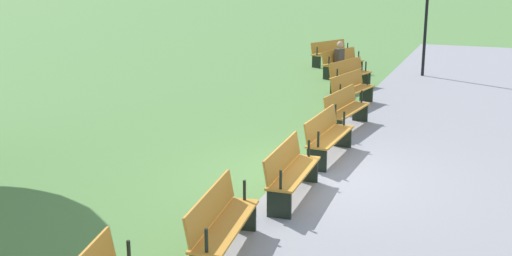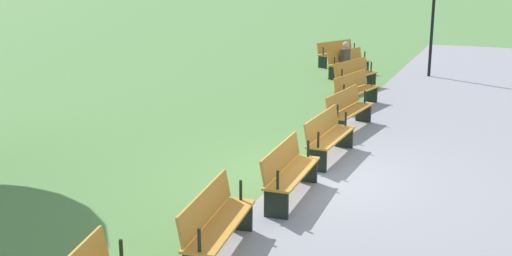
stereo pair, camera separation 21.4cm
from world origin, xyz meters
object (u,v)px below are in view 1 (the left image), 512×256
Objects in this scene: bench_0 at (331,52)px; bench_3 at (351,89)px; bench_1 at (342,62)px; bench_7 at (221,222)px; bench_2 at (349,74)px; person_seated at (342,59)px; bench_6 at (290,170)px; bench_4 at (345,109)px; bench_5 at (327,135)px.

bench_3 is (6.68, 2.27, 0.00)m from bench_0.
bench_1 and bench_7 have the same top height.
person_seated is (-1.96, -0.71, 0.16)m from bench_2.
bench_3 is (4.52, 1.33, 0.00)m from bench_1.
person_seated reaches higher than bench_2.
bench_6 is 1.56× the size of person_seated.
bench_2 and bench_4 have the same top height.
person_seated reaches higher than bench_5.
bench_7 is (4.71, -0.19, 0.00)m from bench_5.
bench_6 is (9.32, 1.15, 0.00)m from bench_2.
bench_4 and bench_7 have the same top height.
bench_6 is 0.99× the size of bench_7.
person_seated reaches higher than bench_7.
person_seated reaches higher than bench_3.
bench_0 is 2.36m from bench_1.
bench_1 is at bearing -158.84° from bench_4.
person_seated is at bearing 31.60° from bench_1.
bench_5 is 4.71m from bench_7.
bench_3 is 2.36m from bench_4.
bench_5 is at bearing 170.58° from bench_7.
bench_6 is (7.03, 0.58, 0.00)m from bench_3.
person_seated is (-8.92, -1.86, 0.16)m from bench_5.
bench_0 is 1.00× the size of bench_5.
person_seated is at bearing -172.99° from bench_6.
bench_5 is at bearing 177.64° from bench_6.
bench_1 and bench_6 have the same top height.
bench_3 is at bearing 38.03° from person_seated.
bench_0 is 2.63m from person_seated.
bench_4 is at bearing 21.18° from bench_3.
bench_4 is at bearing 28.24° from bench_2.
bench_5 is 1.56× the size of person_seated.
bench_0 and bench_1 have the same top height.
bench_1 is at bearing -151.78° from bench_3.
bench_2 is (4.39, 1.70, 0.00)m from bench_0.
bench_4 is (2.33, 0.38, 0.00)m from bench_3.
person_seated is (-11.28, -1.86, 0.16)m from bench_6.
bench_2 is at bearing -175.32° from bench_6.
bench_3 and bench_5 have the same top height.
person_seated is at bearing 48.06° from bench_0.
bench_1 is 2.36m from bench_2.
bench_1 is at bearing -172.97° from bench_6.
bench_5 is 1.00× the size of bench_6.
bench_6 is (2.36, 0.00, 0.00)m from bench_5.
bench_5 is (11.35, 2.85, 0.00)m from bench_0.
bench_0 is 0.98× the size of bench_3.
bench_0 is at bearing -142.36° from bench_2.
bench_1 is at bearing 49.42° from bench_0.
bench_4 is 1.01× the size of bench_5.
bench_1 is 1.59× the size of person_seated.
bench_2 is at bearing 40.00° from bench_1.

